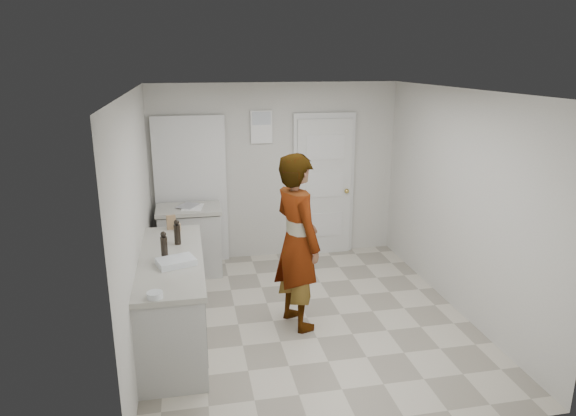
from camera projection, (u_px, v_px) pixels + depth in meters
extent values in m
plane|color=gray|center=(307.00, 318.00, 5.78)|extent=(4.00, 4.00, 0.00)
plane|color=beige|center=(276.00, 172.00, 7.31)|extent=(3.50, 0.00, 3.50)
plane|color=beige|center=(376.00, 293.00, 3.55)|extent=(3.50, 0.00, 3.50)
plane|color=beige|center=(137.00, 221.00, 5.10)|extent=(0.00, 4.00, 4.00)
plane|color=beige|center=(460.00, 203.00, 5.76)|extent=(0.00, 4.00, 4.00)
plane|color=silver|center=(310.00, 91.00, 5.08)|extent=(4.00, 4.00, 0.00)
cube|color=silver|center=(324.00, 188.00, 7.45)|extent=(0.80, 0.05, 2.00)
cube|color=silver|center=(324.00, 186.00, 7.47)|extent=(0.90, 0.04, 2.10)
sphere|color=tan|center=(347.00, 191.00, 7.48)|extent=(0.07, 0.07, 0.07)
cube|color=white|center=(261.00, 127.00, 7.06)|extent=(0.30, 0.02, 0.45)
cube|color=black|center=(191.00, 192.00, 7.12)|extent=(0.90, 0.05, 2.04)
cube|color=silver|center=(191.00, 192.00, 7.09)|extent=(0.98, 0.02, 2.10)
cube|color=beige|center=(173.00, 302.00, 5.20)|extent=(0.60, 1.90, 0.86)
cube|color=black|center=(175.00, 337.00, 5.31)|extent=(0.56, 1.86, 0.08)
cube|color=#B1ADA3|center=(170.00, 259.00, 5.07)|extent=(0.64, 1.96, 0.05)
cube|color=beige|center=(190.00, 243.00, 6.88)|extent=(0.80, 0.55, 0.86)
cube|color=black|center=(192.00, 270.00, 6.99)|extent=(0.75, 0.54, 0.08)
cube|color=#B1ADA3|center=(188.00, 209.00, 6.75)|extent=(0.84, 0.61, 0.05)
imported|color=silver|center=(297.00, 242.00, 5.40)|extent=(0.65, 0.80, 1.90)
cube|color=olive|center=(171.00, 222.00, 5.86)|extent=(0.11, 0.06, 0.17)
cylinder|color=tan|center=(178.00, 227.00, 5.81)|extent=(0.06, 0.06, 0.09)
cylinder|color=black|center=(177.00, 235.00, 5.38)|extent=(0.07, 0.07, 0.21)
sphere|color=black|center=(177.00, 222.00, 5.34)|extent=(0.06, 0.06, 0.06)
cylinder|color=black|center=(164.00, 249.00, 4.93)|extent=(0.07, 0.07, 0.24)
sphere|color=black|center=(163.00, 234.00, 4.89)|extent=(0.06, 0.06, 0.06)
cube|color=silver|center=(176.00, 262.00, 4.86)|extent=(0.40, 0.34, 0.06)
cube|color=white|center=(176.00, 262.00, 4.86)|extent=(0.35, 0.28, 0.05)
cylinder|color=silver|center=(155.00, 295.00, 4.19)|extent=(0.13, 0.13, 0.05)
sphere|color=white|center=(152.00, 296.00, 4.17)|extent=(0.04, 0.04, 0.04)
sphere|color=white|center=(157.00, 294.00, 4.20)|extent=(0.04, 0.04, 0.04)
cube|color=white|center=(193.00, 207.00, 6.73)|extent=(0.31, 0.36, 0.01)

